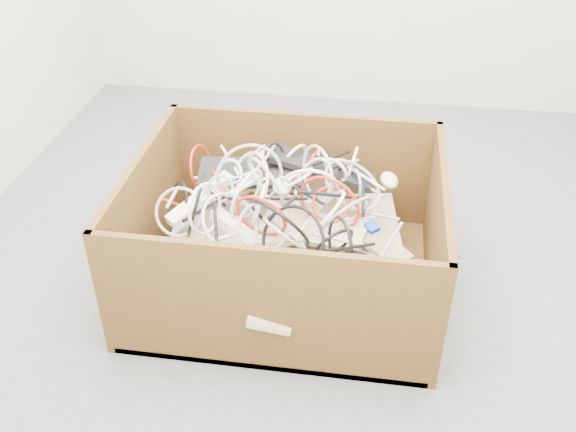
# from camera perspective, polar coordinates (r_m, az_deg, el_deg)

# --- Properties ---
(ground) EXTENTS (3.00, 3.00, 0.00)m
(ground) POSITION_cam_1_polar(r_m,az_deg,el_deg) (2.76, 2.08, -2.70)
(ground) COLOR #525254
(ground) RESTS_ON ground
(cardboard_box) EXTENTS (1.11, 0.93, 0.51)m
(cardboard_box) POSITION_cam_1_polar(r_m,az_deg,el_deg) (2.50, -0.41, -3.33)
(cardboard_box) COLOR #3B280E
(cardboard_box) RESTS_ON ground
(keyboard_pile) EXTENTS (0.95, 0.82, 0.35)m
(keyboard_pile) POSITION_cam_1_polar(r_m,az_deg,el_deg) (2.40, 0.19, -0.65)
(keyboard_pile) COLOR beige
(keyboard_pile) RESTS_ON cardboard_box
(mice_scatter) EXTENTS (0.68, 0.67, 0.20)m
(mice_scatter) POSITION_cam_1_polar(r_m,az_deg,el_deg) (2.36, -0.21, 0.58)
(mice_scatter) COLOR beige
(mice_scatter) RESTS_ON keyboard_pile
(power_strip_left) EXTENTS (0.22, 0.27, 0.12)m
(power_strip_left) POSITION_cam_1_polar(r_m,az_deg,el_deg) (2.43, -7.62, 1.44)
(power_strip_left) COLOR white
(power_strip_left) RESTS_ON keyboard_pile
(power_strip_right) EXTENTS (0.25, 0.18, 0.09)m
(power_strip_right) POSITION_cam_1_polar(r_m,az_deg,el_deg) (2.30, -4.26, -1.35)
(power_strip_right) COLOR white
(power_strip_right) RESTS_ON keyboard_pile
(vga_plug) EXTENTS (0.06, 0.06, 0.03)m
(vga_plug) POSITION_cam_1_polar(r_m,az_deg,el_deg) (2.28, 7.32, -0.98)
(vga_plug) COLOR #0B33A9
(vga_plug) RESTS_ON keyboard_pile
(cable_tangle) EXTENTS (0.91, 0.80, 0.43)m
(cable_tangle) POSITION_cam_1_polar(r_m,az_deg,el_deg) (2.30, -0.74, 1.51)
(cable_tangle) COLOR silver
(cable_tangle) RESTS_ON keyboard_pile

